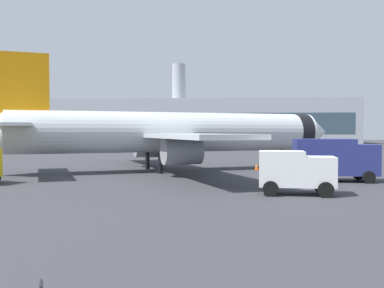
{
  "coord_description": "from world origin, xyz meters",
  "views": [
    {
      "loc": [
        0.09,
        -3.16,
        3.75
      ],
      "look_at": [
        -1.99,
        22.91,
        3.0
      ],
      "focal_mm": 40.63,
      "sensor_mm": 36.0,
      "label": 1
    }
  ],
  "objects_px": {
    "fuel_truck": "(334,158)",
    "safety_cone_mid": "(287,172)",
    "airplane_at_gate": "(171,133)",
    "safety_cone_near": "(257,166)",
    "safety_cone_far": "(202,159)",
    "cargo_van": "(295,170)"
  },
  "relations": [
    {
      "from": "airplane_at_gate",
      "to": "safety_cone_mid",
      "type": "bearing_deg",
      "value": -20.26
    },
    {
      "from": "airplane_at_gate",
      "to": "cargo_van",
      "type": "relative_size",
      "value": 7.47
    },
    {
      "from": "fuel_truck",
      "to": "safety_cone_far",
      "type": "distance_m",
      "value": 22.47
    },
    {
      "from": "fuel_truck",
      "to": "safety_cone_near",
      "type": "distance_m",
      "value": 10.85
    },
    {
      "from": "fuel_truck",
      "to": "safety_cone_far",
      "type": "xyz_separation_m",
      "value": [
        -11.11,
        19.49,
        -1.4
      ]
    },
    {
      "from": "fuel_truck",
      "to": "airplane_at_gate",
      "type": "bearing_deg",
      "value": 149.39
    },
    {
      "from": "fuel_truck",
      "to": "cargo_van",
      "type": "relative_size",
      "value": 1.32
    },
    {
      "from": "fuel_truck",
      "to": "safety_cone_mid",
      "type": "relative_size",
      "value": 8.87
    },
    {
      "from": "airplane_at_gate",
      "to": "fuel_truck",
      "type": "height_order",
      "value": "airplane_at_gate"
    },
    {
      "from": "cargo_van",
      "to": "fuel_truck",
      "type": "bearing_deg",
      "value": 61.04
    },
    {
      "from": "cargo_van",
      "to": "safety_cone_far",
      "type": "bearing_deg",
      "value": 104.95
    },
    {
      "from": "fuel_truck",
      "to": "safety_cone_near",
      "type": "bearing_deg",
      "value": 118.43
    },
    {
      "from": "airplane_at_gate",
      "to": "safety_cone_far",
      "type": "height_order",
      "value": "airplane_at_gate"
    },
    {
      "from": "safety_cone_near",
      "to": "safety_cone_far",
      "type": "distance_m",
      "value": 11.68
    },
    {
      "from": "safety_cone_near",
      "to": "safety_cone_mid",
      "type": "relative_size",
      "value": 1.01
    },
    {
      "from": "safety_cone_near",
      "to": "safety_cone_far",
      "type": "height_order",
      "value": "safety_cone_far"
    },
    {
      "from": "cargo_van",
      "to": "safety_cone_near",
      "type": "relative_size",
      "value": 6.66
    },
    {
      "from": "safety_cone_far",
      "to": "airplane_at_gate",
      "type": "bearing_deg",
      "value": -100.9
    },
    {
      "from": "safety_cone_far",
      "to": "cargo_van",
      "type": "bearing_deg",
      "value": -75.05
    },
    {
      "from": "airplane_at_gate",
      "to": "safety_cone_far",
      "type": "xyz_separation_m",
      "value": [
        2.23,
        11.6,
        -3.28
      ]
    },
    {
      "from": "safety_cone_near",
      "to": "safety_cone_far",
      "type": "relative_size",
      "value": 0.89
    },
    {
      "from": "safety_cone_far",
      "to": "fuel_truck",
      "type": "bearing_deg",
      "value": -60.32
    }
  ]
}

